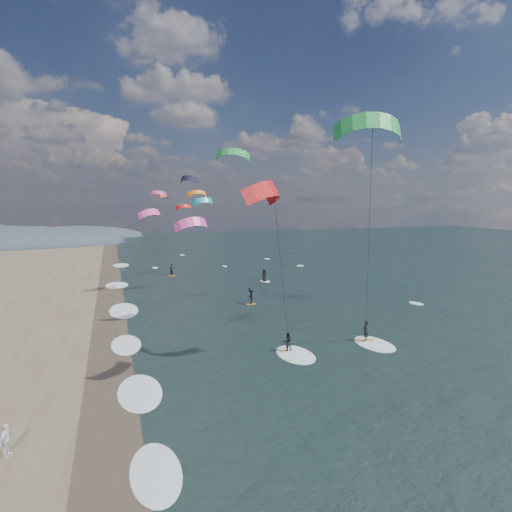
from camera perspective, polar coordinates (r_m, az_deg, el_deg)
name	(u,v)px	position (r m, az deg, el deg)	size (l,w,h in m)	color
ground	(345,412)	(24.90, 11.79, -19.68)	(260.00, 260.00, 0.00)	black
wet_sand_strip	(110,370)	(31.12, -18.92, -14.22)	(3.00, 240.00, 0.00)	#382D23
kitesurfer_near_a	(373,175)	(28.59, 15.30, 10.35)	(7.84, 8.88, 16.92)	#C68023
kitesurfer_near_b	(281,255)	(26.57, 3.42, 0.08)	(6.70, 8.95, 13.04)	#C68023
far_kitesurfers	(237,283)	(53.72, -2.49, -3.66)	(12.76, 21.52, 1.83)	#C68023
bg_kite_field	(186,193)	(72.59, -9.32, 8.30)	(14.56, 76.53, 8.67)	orange
shoreline_surf	(126,346)	(35.59, -16.94, -11.36)	(2.40, 79.40, 0.11)	white
beach_walker	(6,440)	(23.33, -30.37, -20.45)	(0.90, 0.37, 1.53)	white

